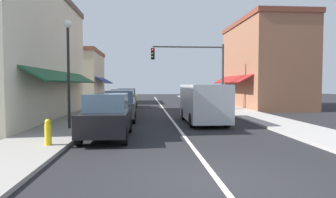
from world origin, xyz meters
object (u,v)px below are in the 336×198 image
Objects in this scene: van_in_lane at (203,102)px; street_lamp_left_near at (68,57)px; parked_car_second_left at (120,106)px; traffic_signal_mast_arm at (197,64)px; fire_hydrant at (48,132)px; parked_car_nearest_left at (107,116)px; parked_car_third_left at (123,101)px; parked_car_far_left at (127,98)px.

van_in_lane is 7.35m from street_lamp_left_near.
parked_car_second_left is at bearing 59.99° from street_lamp_left_near.
traffic_signal_mast_arm reaches higher than fire_hydrant.
parked_car_nearest_left is at bearing -115.21° from traffic_signal_mast_arm.
parked_car_nearest_left is 6.32m from van_in_lane.
parked_car_nearest_left is 2.44m from fire_hydrant.
traffic_signal_mast_arm is 12.70m from street_lamp_left_near.
parked_car_second_left is 1.00× the size of parked_car_third_left.
traffic_signal_mast_arm reaches higher than parked_car_far_left.
parked_car_third_left is 11.83m from fire_hydrant.
parked_car_second_left is 0.80× the size of van_in_lane.
parked_car_far_left is 4.73× the size of fire_hydrant.
parked_car_second_left is 9.92m from parked_car_far_left.
parked_car_second_left is 7.54m from fire_hydrant.
parked_car_second_left is 4.77m from street_lamp_left_near.
parked_car_third_left is 5.52m from parked_car_far_left.
parked_car_nearest_left and parked_car_third_left have the same top height.
traffic_signal_mast_arm is (5.87, 2.17, 2.90)m from parked_car_third_left.
parked_car_third_left is 6.89m from traffic_signal_mast_arm.
parked_car_third_left is at bearing 91.37° from parked_car_second_left.
street_lamp_left_near is at bearing -162.14° from van_in_lane.
parked_car_far_left is 13.79m from street_lamp_left_near.
parked_car_third_left is 7.53m from van_in_lane.
traffic_signal_mast_arm is (5.89, -3.35, 2.90)m from parked_car_far_left.
parked_car_third_left is 0.79× the size of van_in_lane.
street_lamp_left_near is (-6.67, -2.14, 2.23)m from van_in_lane.
traffic_signal_mast_arm is at bearing -30.19° from parked_car_far_left.
traffic_signal_mast_arm reaches higher than street_lamp_left_near.
parked_car_third_left is at bearing 82.33° from fire_hydrant.
street_lamp_left_near reaches higher than parked_car_far_left.
parked_car_third_left and parked_car_far_left have the same top height.
parked_car_nearest_left is at bearing -137.83° from van_in_lane.
parked_car_far_left is at bearing 113.26° from van_in_lane.
traffic_signal_mast_arm is 6.91× the size of fire_hydrant.
fire_hydrant is (-7.44, -13.89, -3.23)m from traffic_signal_mast_arm.
fire_hydrant is at bearing -118.19° from traffic_signal_mast_arm.
street_lamp_left_near is (-1.82, -13.44, 2.49)m from parked_car_far_left.
parked_car_third_left is (-0.13, 10.01, 0.00)m from parked_car_nearest_left.
street_lamp_left_near is (-7.71, -10.08, -0.41)m from traffic_signal_mast_arm.
parked_car_far_left is at bearing 82.27° from street_lamp_left_near.
fire_hydrant is at bearing -137.03° from van_in_lane.
parked_car_second_left is 4.75× the size of fire_hydrant.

